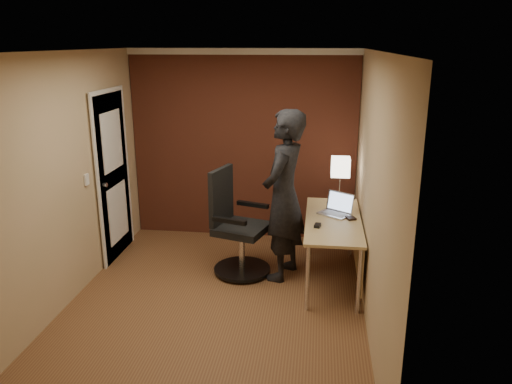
# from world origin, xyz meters

# --- Properties ---
(room) EXTENTS (4.00, 4.00, 4.00)m
(room) POSITION_xyz_m (-0.27, 1.54, 1.37)
(room) COLOR brown
(room) RESTS_ON ground
(desk) EXTENTS (0.60, 1.50, 0.73)m
(desk) POSITION_xyz_m (1.25, 0.70, 0.60)
(desk) COLOR tan
(desk) RESTS_ON ground
(desk_lamp) EXTENTS (0.22, 0.22, 0.54)m
(desk_lamp) POSITION_xyz_m (1.26, 1.36, 1.15)
(desk_lamp) COLOR silver
(desk_lamp) RESTS_ON desk
(laptop) EXTENTS (0.42, 0.40, 0.23)m
(laptop) POSITION_xyz_m (1.22, 0.89, 0.79)
(laptop) COLOR silver
(laptop) RESTS_ON desk
(mouse) EXTENTS (0.08, 0.11, 0.03)m
(mouse) POSITION_xyz_m (1.01, 0.44, 0.75)
(mouse) COLOR black
(mouse) RESTS_ON desk
(wallet) EXTENTS (0.12, 0.14, 0.02)m
(wallet) POSITION_xyz_m (1.37, 0.72, 0.74)
(wallet) COLOR black
(wallet) RESTS_ON desk
(office_chair) EXTENTS (0.68, 0.75, 1.20)m
(office_chair) POSITION_xyz_m (0.09, 0.77, 0.53)
(office_chair) COLOR black
(office_chair) RESTS_ON ground
(person) EXTENTS (0.64, 0.80, 1.91)m
(person) POSITION_xyz_m (0.63, 0.75, 0.95)
(person) COLOR black
(person) RESTS_ON ground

